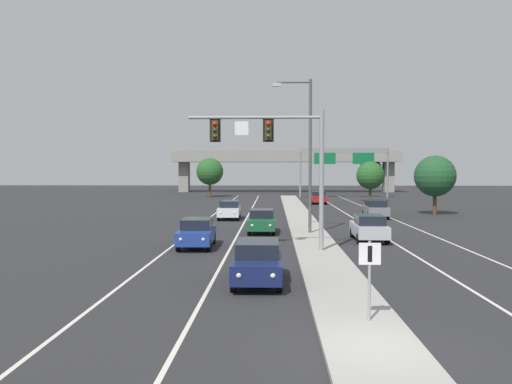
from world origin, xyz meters
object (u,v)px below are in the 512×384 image
(car_receding_silver, at_px, (369,227))
(tree_far_left_a, at_px, (210,172))
(overhead_signal_mast, at_px, (279,149))
(car_oncoming_blue, at_px, (197,232))
(median_sign_post, at_px, (370,269))
(car_oncoming_navy, at_px, (257,261))
(car_oncoming_white, at_px, (229,210))
(tree_far_right_a, at_px, (371,170))
(tree_far_right_b, at_px, (435,176))
(street_lamp_median, at_px, (307,146))
(car_receding_grey, at_px, (376,209))
(car_receding_red, at_px, (318,197))
(highway_sign_gantry, at_px, (344,157))
(car_oncoming_green, at_px, (262,221))
(tree_far_right_c, at_px, (370,175))

(car_receding_silver, xyz_separation_m, tree_far_left_a, (-15.53, 50.95, 3.11))
(overhead_signal_mast, height_order, car_oncoming_blue, overhead_signal_mast)
(median_sign_post, distance_m, tree_far_left_a, 69.92)
(car_oncoming_navy, xyz_separation_m, tree_far_left_a, (-9.19, 63.22, 3.11))
(median_sign_post, height_order, car_oncoming_white, median_sign_post)
(car_oncoming_navy, relative_size, tree_far_right_a, 0.71)
(car_oncoming_navy, xyz_separation_m, car_oncoming_blue, (-3.62, 9.33, 0.00))
(car_oncoming_navy, distance_m, tree_far_right_b, 35.20)
(street_lamp_median, distance_m, car_receding_silver, 6.79)
(median_sign_post, distance_m, car_receding_grey, 33.87)
(car_oncoming_navy, height_order, tree_far_right_a, tree_far_right_a)
(tree_far_left_a, bearing_deg, tree_far_right_b, -51.89)
(median_sign_post, bearing_deg, tree_far_right_a, 79.89)
(street_lamp_median, relative_size, car_receding_red, 2.24)
(car_receding_red, height_order, highway_sign_gantry, highway_sign_gantry)
(car_receding_grey, bearing_deg, car_oncoming_green, -130.76)
(car_receding_silver, bearing_deg, car_oncoming_green, 148.17)
(overhead_signal_mast, relative_size, car_receding_grey, 1.60)
(car_oncoming_green, bearing_deg, car_oncoming_navy, -89.34)
(car_oncoming_white, xyz_separation_m, highway_sign_gantry, (14.34, 34.92, 5.34))
(highway_sign_gantry, relative_size, tree_far_right_c, 2.49)
(car_oncoming_blue, relative_size, tree_far_left_a, 0.75)
(street_lamp_median, distance_m, highway_sign_gantry, 46.71)
(highway_sign_gantry, bearing_deg, car_oncoming_white, -112.33)
(highway_sign_gantry, bearing_deg, car_receding_grey, -92.62)
(car_oncoming_navy, relative_size, highway_sign_gantry, 0.34)
(street_lamp_median, distance_m, tree_far_left_a, 49.51)
(car_oncoming_navy, height_order, car_oncoming_green, same)
(car_oncoming_green, xyz_separation_m, tree_far_right_b, (16.03, 14.98, 2.83))
(car_receding_grey, bearing_deg, overhead_signal_mast, -113.37)
(car_oncoming_blue, distance_m, tree_far_left_a, 54.27)
(car_oncoming_green, distance_m, tree_far_right_a, 70.12)
(street_lamp_median, bearing_deg, car_oncoming_navy, -100.36)
(car_receding_grey, bearing_deg, tree_far_right_b, 30.05)
(car_oncoming_white, relative_size, tree_far_right_b, 0.80)
(car_receding_silver, bearing_deg, car_receding_red, 90.29)
(car_oncoming_green, bearing_deg, tree_far_right_c, 68.95)
(car_oncoming_white, bearing_deg, tree_far_right_b, 14.90)
(overhead_signal_mast, xyz_separation_m, car_oncoming_navy, (-0.87, -7.45, -4.50))
(car_receding_grey, height_order, tree_far_right_a, tree_far_right_a)
(car_oncoming_green, distance_m, tree_far_right_c, 37.89)
(highway_sign_gantry, height_order, tree_far_right_a, highway_sign_gantry)
(tree_far_right_a, bearing_deg, highway_sign_gantry, -109.54)
(street_lamp_median, relative_size, car_oncoming_white, 2.23)
(overhead_signal_mast, distance_m, highway_sign_gantry, 54.70)
(car_oncoming_navy, xyz_separation_m, car_receding_silver, (6.35, 12.27, 0.00))
(highway_sign_gantry, height_order, tree_far_left_a, highway_sign_gantry)
(median_sign_post, xyz_separation_m, car_oncoming_white, (-6.42, 31.79, -0.77))
(median_sign_post, relative_size, tree_far_right_a, 0.35)
(car_oncoming_blue, bearing_deg, car_receding_red, 75.52)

